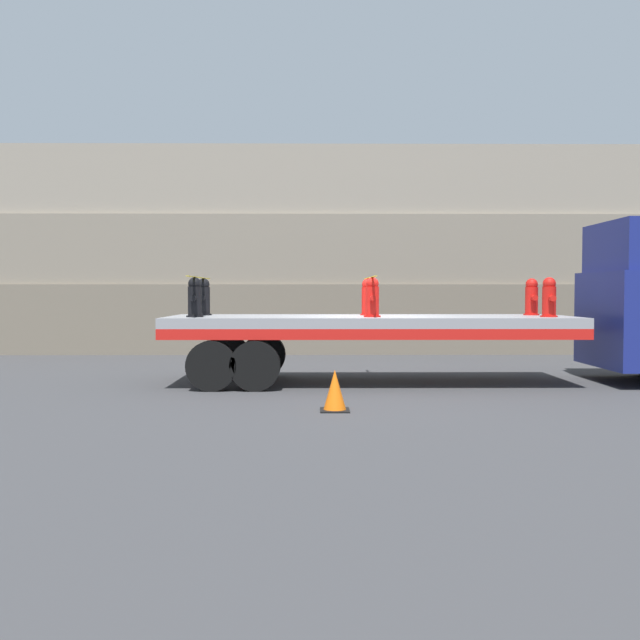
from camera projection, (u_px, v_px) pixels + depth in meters
ground_plane at (370, 383)px, 14.31m from camera, size 120.00×120.00×0.00m
rock_cliff at (350, 252)px, 22.21m from camera, size 60.00×3.30×6.16m
flatbed_trailer at (344, 329)px, 14.26m from camera, size 8.03×2.61×1.34m
fire_hydrant_black_near_0 at (195, 298)px, 13.66m from camera, size 0.33×0.50×0.77m
fire_hydrant_black_far_0 at (204, 297)px, 14.77m from camera, size 0.33×0.50×0.77m
fire_hydrant_red_near_1 at (372, 298)px, 13.69m from camera, size 0.33×0.50×0.77m
fire_hydrant_red_far_1 at (368, 297)px, 14.79m from camera, size 0.33×0.50×0.77m
fire_hydrant_red_near_2 at (549, 298)px, 13.72m from camera, size 0.33×0.50×0.77m
fire_hydrant_red_far_2 at (532, 297)px, 14.82m from camera, size 0.33×0.50×0.77m
cargo_strap_rear at (199, 277)px, 14.20m from camera, size 0.05×2.71×0.01m
cargo_strap_middle at (370, 277)px, 14.23m from camera, size 0.05×2.71×0.01m
traffic_cone at (335, 391)px, 10.89m from camera, size 0.45×0.45×0.64m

